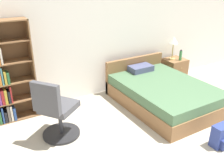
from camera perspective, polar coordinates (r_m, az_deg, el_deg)
name	(u,v)px	position (r m, az deg, el deg)	size (l,w,h in m)	color
wall_back	(102,32)	(5.10, -2.32, 11.78)	(9.00, 0.06, 2.60)	white
bookshelf	(4,76)	(4.48, -23.47, 1.75)	(0.77, 0.29, 1.73)	brown
bed	(161,93)	(4.97, 11.22, -1.92)	(1.45, 2.02, 0.72)	brown
office_chair	(56,112)	(3.88, -12.63, -6.30)	(0.72, 0.70, 1.01)	#232326
nightstand	(174,70)	(6.19, 14.01, 3.23)	(0.50, 0.46, 0.52)	brown
table_lamp	(174,41)	(5.96, 13.91, 9.48)	(0.21, 0.21, 0.54)	tan
water_bottle	(181,55)	(6.03, 15.41, 6.34)	(0.06, 0.06, 0.25)	#3F8C4C
backpack_blue	(222,136)	(4.11, 23.85, -10.81)	(0.32, 0.22, 0.35)	navy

